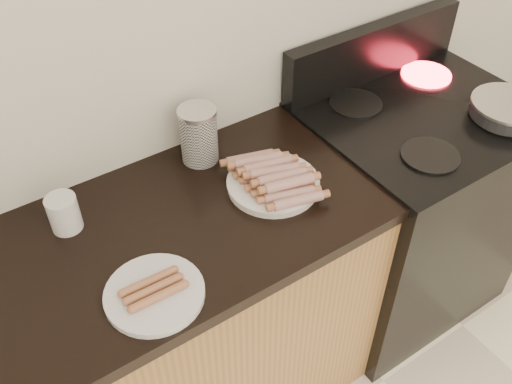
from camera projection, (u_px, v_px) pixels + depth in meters
wall_back at (162, 28)px, 1.53m from camera, size 4.00×0.04×2.60m
stove at (404, 210)px, 2.22m from camera, size 0.76×0.65×0.91m
stove_panel at (374, 51)px, 2.02m from camera, size 0.76×0.06×0.20m
burner_near_left at (430, 156)px, 1.73m from camera, size 0.18×0.18×0.01m
burner_near_right at (503, 119)px, 1.87m from camera, size 0.18×0.18×0.01m
burner_far_left at (356, 104)px, 1.94m from camera, size 0.18×0.18×0.01m
burner_far_right at (426, 74)px, 2.08m from camera, size 0.18×0.18×0.01m
frying_pan at (510, 109)px, 1.86m from camera, size 0.25×0.43×0.05m
main_plate at (273, 185)px, 1.65m from camera, size 0.34×0.34×0.02m
side_plate at (155, 294)px, 1.36m from camera, size 0.26×0.26×0.02m
hotdog_pile at (273, 176)px, 1.62m from camera, size 0.14×0.30×0.06m
plain_sausages at (154, 289)px, 1.35m from camera, size 0.14×0.08×0.02m
canister at (199, 135)px, 1.69m from camera, size 0.12×0.12×0.18m
mug at (64, 213)px, 1.50m from camera, size 0.10×0.10×0.10m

